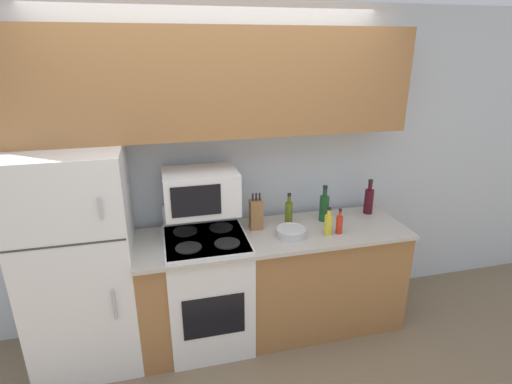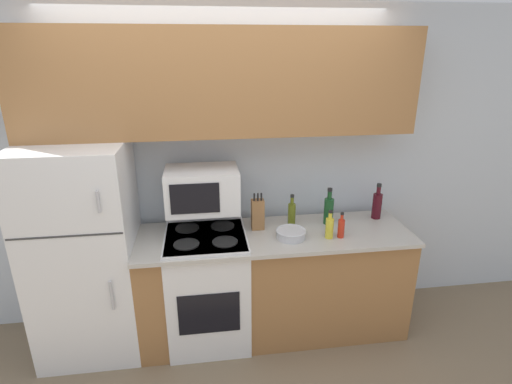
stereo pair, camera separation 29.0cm
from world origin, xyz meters
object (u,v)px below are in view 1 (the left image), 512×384
object	(u,v)px
stove	(208,288)
bottle_wine_red	(369,200)
bottle_hot_sauce	(339,224)
bottle_wine_green	(324,207)
bottle_cooking_spray	(328,224)
refrigerator	(81,261)
microwave	(201,191)
knife_block	(256,214)
bowl	(291,232)
bottle_olive_oil	(289,212)

from	to	relation	value
stove	bottle_wine_red	world-z (taller)	bottle_wine_red
bottle_wine_red	bottle_hot_sauce	world-z (taller)	bottle_wine_red
stove	bottle_hot_sauce	size ratio (longest dim) A/B	5.33
stove	bottle_wine_green	size ratio (longest dim) A/B	3.55
stove	bottle_cooking_spray	world-z (taller)	bottle_cooking_spray
refrigerator	bottle_cooking_spray	size ratio (longest dim) A/B	7.36
microwave	knife_block	world-z (taller)	microwave
bowl	bottle_olive_oil	distance (m)	0.24
bottle_wine_red	bottle_olive_oil	xyz separation A→B (m)	(-0.73, -0.04, -0.02)
microwave	bottle_cooking_spray	xyz separation A→B (m)	(0.92, -0.25, -0.26)
knife_block	bottle_wine_green	size ratio (longest dim) A/B	0.99
bottle_hot_sauce	bottle_cooking_spray	bearing A→B (deg)	178.77
bottle_wine_red	bottle_olive_oil	world-z (taller)	bottle_wine_red
knife_block	bottle_cooking_spray	distance (m)	0.56
microwave	bottle_cooking_spray	size ratio (longest dim) A/B	2.44
stove	knife_block	size ratio (longest dim) A/B	3.59
bowl	bottle_cooking_spray	bearing A→B (deg)	-7.48
bowl	bottle_hot_sauce	bearing A→B (deg)	-5.98
bottle_olive_oil	bottle_cooking_spray	distance (m)	0.34
bottle_wine_green	refrigerator	bearing A→B (deg)	-177.40
microwave	bottle_olive_oil	size ratio (longest dim) A/B	2.07
bottle_wine_red	bottle_cooking_spray	bearing A→B (deg)	-148.92
knife_block	bottle_wine_green	world-z (taller)	bottle_wine_green
refrigerator	bottle_olive_oil	size ratio (longest dim) A/B	6.23
microwave	bottle_wine_green	distance (m)	1.02
bowl	stove	bearing A→B (deg)	171.24
microwave	bottle_olive_oil	xyz separation A→B (m)	(0.69, 0.01, -0.24)
bottle_wine_red	bottle_cooking_spray	xyz separation A→B (m)	(-0.50, -0.30, -0.03)
bottle_olive_oil	bottle_cooking_spray	world-z (taller)	bottle_olive_oil
stove	knife_block	bearing A→B (deg)	14.26
refrigerator	bottle_hot_sauce	world-z (taller)	refrigerator
bowl	bottle_cooking_spray	world-z (taller)	bottle_cooking_spray
bowl	bottle_hot_sauce	size ratio (longest dim) A/B	1.13
bottle_wine_red	bottle_cooking_spray	size ratio (longest dim) A/B	1.36
microwave	bottle_wine_red	size ratio (longest dim) A/B	1.79
refrigerator	bottle_wine_red	distance (m)	2.31
bottle_olive_oil	bottle_hot_sauce	world-z (taller)	bottle_olive_oil
refrigerator	stove	world-z (taller)	refrigerator
bottle_cooking_spray	microwave	bearing A→B (deg)	165.08
bottle_wine_red	bottle_wine_green	xyz separation A→B (m)	(-0.43, -0.05, 0.00)
knife_block	bottle_wine_red	world-z (taller)	bottle_wine_red
refrigerator	bottle_wine_green	bearing A→B (deg)	2.60
bottle_wine_red	bottle_wine_green	world-z (taller)	same
knife_block	refrigerator	bearing A→B (deg)	-176.85
stove	bowl	distance (m)	0.78
refrigerator	bottle_hot_sauce	xyz separation A→B (m)	(1.88, -0.17, 0.15)
microwave	bottle_wine_green	xyz separation A→B (m)	(0.99, 0.01, -0.23)
bowl	microwave	bearing A→B (deg)	161.93
bottle_wine_green	bottle_olive_oil	bearing A→B (deg)	178.86
bottle_olive_oil	bottle_wine_green	distance (m)	0.30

